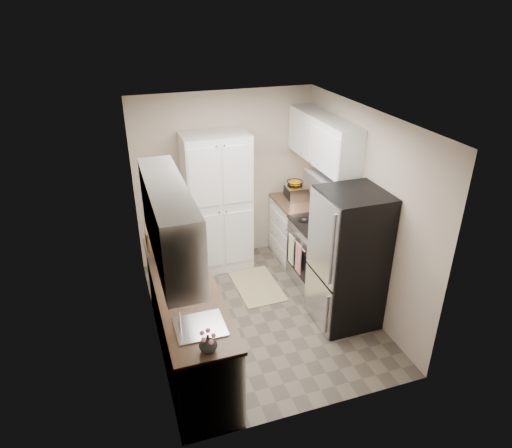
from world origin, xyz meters
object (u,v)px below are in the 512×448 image
Objects in this scene: wine_bottle at (159,240)px; microwave at (183,247)px; refrigerator at (348,259)px; toaster_oven at (296,192)px; pantry_cabinet at (217,203)px; electric_range at (319,253)px.

microwave is at bearing -50.35° from wine_bottle.
refrigerator is 2.24m from wine_bottle.
microwave is 2.24m from toaster_oven.
pantry_cabinet reaches higher than electric_range.
electric_range is 1.06m from toaster_oven.
refrigerator reaches higher than toaster_oven.
electric_range is at bearing 0.21° from wine_bottle.
microwave is at bearing -120.40° from pantry_cabinet.
microwave is (-1.88, -0.29, 0.59)m from electric_range.
toaster_oven is (1.18, -0.02, 0.02)m from pantry_cabinet.
toaster_oven is (0.01, 0.91, 0.54)m from electric_range.
pantry_cabinet is 5.68× the size of toaster_oven.
pantry_cabinet is 1.58m from electric_range.
electric_range is 0.88m from refrigerator.
refrigerator is at bearing -87.66° from toaster_oven.
toaster_oven is at bearing 88.52° from refrigerator.
wine_bottle reaches higher than toaster_oven.
refrigerator is at bearing -20.85° from wine_bottle.
electric_range is at bearing -102.03° from microwave.
pantry_cabinet is 7.32× the size of wine_bottle.
pantry_cabinet is at bearing 141.78° from electric_range.
refrigerator is 3.23× the size of microwave.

